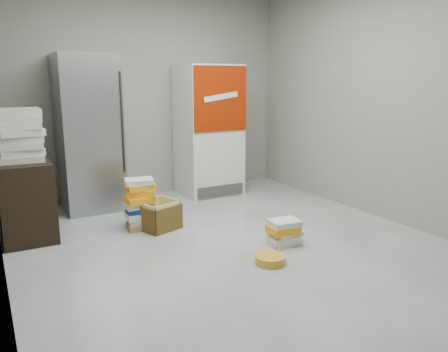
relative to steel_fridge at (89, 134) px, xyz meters
name	(u,v)px	position (x,y,z in m)	size (l,w,h in m)	color
ground	(241,250)	(0.90, -2.13, -0.95)	(5.00, 5.00, 0.00)	beige
room_shell	(243,56)	(0.90, -2.13, 0.85)	(4.04, 5.04, 2.82)	gray
steel_fridge	(89,134)	(0.00, 0.00, 0.00)	(0.70, 0.72, 1.90)	#999BA0
coke_cooler	(209,130)	(1.65, -0.01, -0.05)	(0.80, 0.73, 1.80)	silver
wood_shelf	(26,199)	(-0.83, -0.73, -0.55)	(0.50, 0.80, 0.80)	black
supply_box_stack	(20,135)	(-0.82, -0.73, 0.11)	(0.43, 0.44, 0.52)	silver
phonebook_stack_main	(140,204)	(0.27, -1.05, -0.67)	(0.35, 0.30, 0.55)	olive
phonebook_stack_side	(284,232)	(1.35, -2.21, -0.82)	(0.34, 0.27, 0.25)	beige
cardboard_box	(158,217)	(0.44, -1.14, -0.82)	(0.49, 0.49, 0.31)	gold
bucket_lid	(270,259)	(0.97, -2.51, -0.91)	(0.27, 0.27, 0.07)	gold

